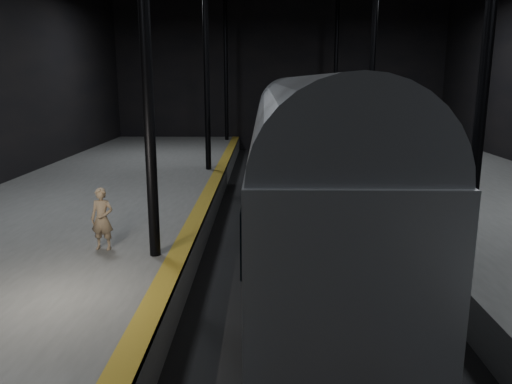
{
  "coord_description": "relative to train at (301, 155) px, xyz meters",
  "views": [
    {
      "loc": [
        -1.14,
        -15.56,
        5.2
      ],
      "look_at": [
        -1.37,
        -1.37,
        2.0
      ],
      "focal_mm": 35.0,
      "sensor_mm": 36.0,
      "label": 1
    }
  ],
  "objects": [
    {
      "name": "ground",
      "position": [
        0.0,
        0.12,
        -2.89
      ],
      "size": [
        44.0,
        44.0,
        0.0
      ],
      "primitive_type": "plane",
      "color": "black",
      "rests_on": "ground"
    },
    {
      "name": "train",
      "position": [
        0.0,
        0.0,
        0.0
      ],
      "size": [
        2.91,
        19.41,
        5.19
      ],
      "color": "#A7AAAF",
      "rests_on": "ground"
    },
    {
      "name": "track",
      "position": [
        0.0,
        0.12,
        -2.83
      ],
      "size": [
        2.4,
        43.0,
        0.24
      ],
      "color": "#3F3328",
      "rests_on": "ground"
    },
    {
      "name": "tactile_strip",
      "position": [
        -3.25,
        0.12,
        -1.89
      ],
      "size": [
        0.5,
        43.8,
        0.01
      ],
      "primitive_type": "cube",
      "color": "olive",
      "rests_on": "platform_left"
    },
    {
      "name": "woman",
      "position": [
        -5.19,
        -3.47,
        -1.1
      ],
      "size": [
        0.61,
        0.44,
        1.59
      ],
      "primitive_type": "imported",
      "rotation": [
        0.0,
        0.0,
        -0.1
      ],
      "color": "#A08362",
      "rests_on": "platform_left"
    },
    {
      "name": "platform_left",
      "position": [
        -7.5,
        0.12,
        -2.39
      ],
      "size": [
        9.0,
        43.8,
        1.0
      ],
      "primitive_type": "cube",
      "color": "#545451",
      "rests_on": "ground"
    }
  ]
}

